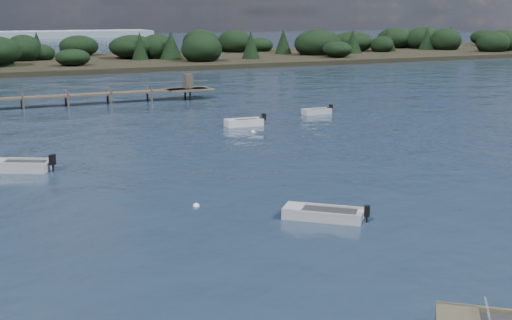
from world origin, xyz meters
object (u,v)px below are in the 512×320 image
dinghy_mid_grey (323,216)px  tender_far_grey_b (317,113)px  tender_far_grey (20,168)px  tender_far_white (244,124)px

dinghy_mid_grey → tender_far_grey_b: bearing=60.3°
tender_far_grey → tender_far_white: (18.38, 8.46, -0.01)m
tender_far_grey → tender_far_white: 20.24m
tender_far_grey → tender_far_white: tender_far_grey is taller
tender_far_white → tender_far_grey_b: bearing=18.5°
tender_far_white → tender_far_grey: bearing=-155.3°
dinghy_mid_grey → tender_far_white: tender_far_white is taller
tender_far_grey_b → tender_far_white: size_ratio=0.86×
tender_far_grey_b → tender_far_white: tender_far_white is taller
dinghy_mid_grey → tender_far_white: bearing=74.5°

